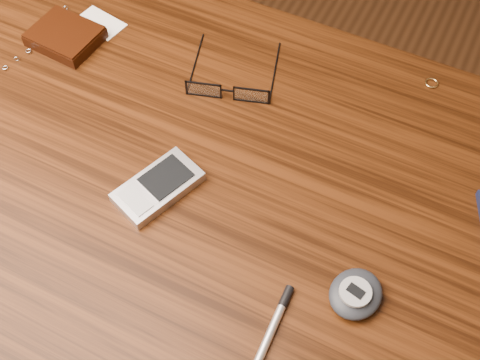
% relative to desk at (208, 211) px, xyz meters
% --- Properties ---
extents(ground, '(3.80, 3.80, 0.00)m').
position_rel_desk_xyz_m(ground, '(0.00, 0.00, -0.65)').
color(ground, '#472814').
rests_on(ground, ground).
extents(desk, '(1.00, 0.70, 0.75)m').
position_rel_desk_xyz_m(desk, '(0.00, 0.00, 0.00)').
color(desk, '#361808').
rests_on(desk, ground).
extents(wallet_and_card, '(0.12, 0.14, 0.02)m').
position_rel_desk_xyz_m(wallet_and_card, '(-0.32, 0.13, 0.11)').
color(wallet_and_card, black).
rests_on(wallet_and_card, desk).
extents(eyeglasses, '(0.16, 0.16, 0.03)m').
position_rel_desk_xyz_m(eyeglasses, '(-0.04, 0.14, 0.11)').
color(eyeglasses, black).
rests_on(eyeglasses, desk).
extents(gold_ring, '(0.03, 0.03, 0.00)m').
position_rel_desk_xyz_m(gold_ring, '(0.23, 0.30, 0.10)').
color(gold_ring, tan).
rests_on(gold_ring, desk).
extents(pda_phone, '(0.10, 0.13, 0.02)m').
position_rel_desk_xyz_m(pda_phone, '(-0.04, -0.05, 0.11)').
color(pda_phone, '#AEAEB3').
rests_on(pda_phone, desk).
extents(pedometer, '(0.07, 0.08, 0.03)m').
position_rel_desk_xyz_m(pedometer, '(0.25, -0.08, 0.11)').
color(pedometer, '#21242C').
rests_on(pedometer, desk).
extents(silver_pen, '(0.02, 0.13, 0.01)m').
position_rel_desk_xyz_m(silver_pen, '(0.18, -0.16, 0.11)').
color(silver_pen, silver).
rests_on(silver_pen, desk).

